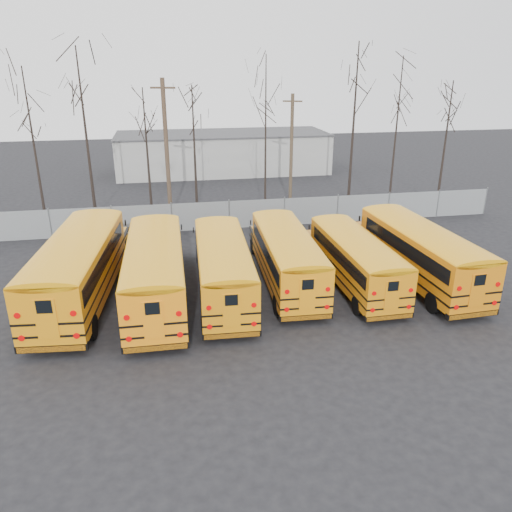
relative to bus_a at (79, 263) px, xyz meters
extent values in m
plane|color=black|center=(8.65, -1.87, -1.99)|extent=(120.00, 120.00, 0.00)
cube|color=gray|center=(8.65, 10.13, -0.99)|extent=(40.00, 0.04, 2.00)
cube|color=#AEAEA9|center=(10.65, 30.13, 0.01)|extent=(22.00, 8.00, 4.00)
cylinder|color=black|center=(-1.59, -3.71, -1.44)|extent=(0.41, 1.12, 1.09)
cylinder|color=black|center=(0.87, -3.94, -1.44)|extent=(0.41, 1.12, 1.09)
cylinder|color=black|center=(-0.73, 5.44, -1.44)|extent=(0.41, 1.12, 1.09)
cylinder|color=black|center=(1.73, 5.21, -1.44)|extent=(0.41, 1.12, 1.09)
cube|color=orange|center=(-0.03, -0.28, -0.15)|extent=(3.68, 10.39, 2.57)
cube|color=orange|center=(0.54, 5.71, -0.89)|extent=(2.63, 2.08, 1.09)
cube|color=black|center=(-0.05, -0.50, 0.42)|extent=(3.62, 9.31, 0.77)
cube|color=black|center=(0.06, 0.64, -0.95)|extent=(3.89, 12.27, 0.10)
cube|color=black|center=(0.06, 0.64, -0.40)|extent=(3.89, 12.27, 0.10)
cube|color=black|center=(-0.49, -5.24, -1.50)|extent=(2.81, 0.50, 0.31)
cube|color=black|center=(0.62, 6.58, -1.50)|extent=(2.64, 0.46, 0.28)
cube|color=orange|center=(-0.51, -5.36, -0.18)|extent=(0.82, 0.12, 1.70)
cylinder|color=#B20505|center=(-1.54, -5.28, -0.95)|extent=(0.24, 0.07, 0.24)
cylinder|color=#B20505|center=(0.53, -5.47, -0.95)|extent=(0.24, 0.07, 0.24)
cylinder|color=#B20505|center=(-1.54, -5.28, 0.04)|extent=(0.24, 0.07, 0.24)
cylinder|color=#B20505|center=(0.53, -5.47, 0.04)|extent=(0.24, 0.07, 0.24)
cylinder|color=black|center=(2.38, -4.53, -1.47)|extent=(0.30, 1.04, 1.04)
cylinder|color=black|center=(4.72, -4.56, -1.47)|extent=(0.30, 1.04, 1.04)
cylinder|color=black|center=(2.49, 4.20, -1.47)|extent=(0.30, 1.04, 1.04)
cylinder|color=black|center=(4.84, 4.17, -1.47)|extent=(0.30, 1.04, 1.04)
cube|color=orange|center=(3.59, -1.17, -0.25)|extent=(2.72, 9.69, 2.44)
cube|color=orange|center=(3.67, 4.55, -0.95)|extent=(2.36, 1.80, 1.04)
cube|color=black|center=(3.59, -1.38, 0.30)|extent=(2.75, 8.66, 0.73)
cube|color=black|center=(3.61, -0.28, -1.00)|extent=(2.78, 11.48, 0.09)
cube|color=black|center=(3.61, -0.28, -0.48)|extent=(2.78, 11.48, 0.09)
cube|color=black|center=(3.53, -5.89, -1.52)|extent=(2.66, 0.26, 0.29)
cube|color=black|center=(3.68, 5.38, -1.52)|extent=(2.50, 0.24, 0.27)
cube|color=orange|center=(3.53, -6.01, -0.27)|extent=(0.78, 0.05, 1.61)
cylinder|color=#B20505|center=(2.55, -6.01, -1.00)|extent=(0.23, 0.04, 0.23)
cylinder|color=#B20505|center=(4.52, -6.03, -1.00)|extent=(0.23, 0.04, 0.23)
cylinder|color=#B20505|center=(2.55, -6.01, -0.07)|extent=(0.23, 0.04, 0.23)
cylinder|color=#B20505|center=(4.52, -6.03, -0.07)|extent=(0.23, 0.04, 0.23)
cylinder|color=black|center=(5.62, -4.12, -1.50)|extent=(0.31, 0.98, 0.97)
cylinder|color=black|center=(7.80, -4.22, -1.50)|extent=(0.31, 0.98, 0.97)
cylinder|color=black|center=(5.99, 3.98, -1.50)|extent=(0.31, 0.98, 0.97)
cylinder|color=black|center=(8.17, 3.88, -1.50)|extent=(0.31, 0.98, 0.97)
cube|color=orange|center=(6.85, -1.04, -0.37)|extent=(2.82, 9.08, 2.27)
cube|color=orange|center=(7.09, 4.27, -1.02)|extent=(2.25, 1.74, 0.97)
cube|color=black|center=(6.84, -1.23, 0.14)|extent=(2.81, 8.12, 0.68)
cube|color=black|center=(6.89, -0.22, -1.07)|extent=(2.92, 10.74, 0.09)
cube|color=black|center=(6.89, -0.22, -0.59)|extent=(2.92, 10.74, 0.09)
cube|color=black|center=(6.65, -5.42, -1.55)|extent=(2.48, 0.32, 0.27)
cube|color=black|center=(7.13, 5.04, -1.55)|extent=(2.32, 0.30, 0.25)
cube|color=orange|center=(6.65, -5.53, -0.39)|extent=(0.73, 0.07, 1.50)
cylinder|color=#B20505|center=(5.73, -5.50, -1.07)|extent=(0.21, 0.05, 0.21)
cylinder|color=#B20505|center=(7.56, -5.58, -1.07)|extent=(0.21, 0.05, 0.21)
cylinder|color=#B20505|center=(5.73, -5.50, -0.20)|extent=(0.21, 0.05, 0.21)
cylinder|color=#B20505|center=(7.56, -5.58, -0.20)|extent=(0.21, 0.05, 0.21)
cylinder|color=black|center=(9.09, -3.20, -1.51)|extent=(0.31, 0.97, 0.96)
cylinder|color=black|center=(11.25, -3.29, -1.51)|extent=(0.31, 0.97, 0.96)
cylinder|color=black|center=(9.43, 4.82, -1.51)|extent=(0.31, 0.97, 0.96)
cylinder|color=black|center=(11.59, 4.73, -1.51)|extent=(0.31, 0.97, 0.96)
cube|color=orange|center=(10.30, -0.14, -0.39)|extent=(2.76, 8.98, 2.25)
cube|color=orange|center=(10.52, 5.11, -1.03)|extent=(2.22, 1.71, 0.96)
cube|color=black|center=(10.29, -0.33, 0.12)|extent=(2.76, 8.03, 0.67)
cube|color=black|center=(10.34, 0.67, -1.08)|extent=(2.86, 10.63, 0.09)
cube|color=black|center=(10.34, 0.67, -0.60)|extent=(2.86, 10.63, 0.09)
cube|color=black|center=(10.12, -4.49, -1.56)|extent=(2.45, 0.31, 0.27)
cube|color=black|center=(10.55, 5.88, -1.56)|extent=(2.30, 0.29, 0.25)
cube|color=orange|center=(10.12, -4.59, -0.41)|extent=(0.72, 0.07, 1.48)
cylinder|color=#B20505|center=(9.21, -4.56, -1.08)|extent=(0.21, 0.05, 0.21)
cylinder|color=#B20505|center=(11.02, -4.64, -1.08)|extent=(0.21, 0.05, 0.21)
cylinder|color=#B20505|center=(9.21, -4.56, -0.22)|extent=(0.21, 0.05, 0.21)
cylinder|color=#B20505|center=(11.02, -4.64, -0.22)|extent=(0.21, 0.05, 0.21)
cylinder|color=black|center=(12.75, -3.94, -1.54)|extent=(0.26, 0.91, 0.91)
cylinder|color=black|center=(14.80, -3.91, -1.54)|extent=(0.26, 0.91, 0.91)
cylinder|color=black|center=(12.67, 3.67, -1.54)|extent=(0.26, 0.91, 0.91)
cylinder|color=black|center=(14.71, 3.69, -1.54)|extent=(0.26, 0.91, 0.91)
cube|color=orange|center=(13.74, -0.98, -0.47)|extent=(2.36, 8.44, 2.13)
cube|color=orange|center=(13.69, 3.99, -1.08)|extent=(2.05, 1.56, 0.91)
cube|color=black|center=(13.74, -1.17, 0.00)|extent=(2.38, 7.54, 0.63)
cube|color=black|center=(13.73, -0.22, -1.13)|extent=(2.40, 10.00, 0.08)
cube|color=black|center=(13.73, -0.22, -0.68)|extent=(2.40, 10.00, 0.08)
cube|color=black|center=(13.79, -5.10, -1.58)|extent=(2.32, 0.22, 0.25)
cube|color=black|center=(13.68, 4.72, -1.58)|extent=(2.17, 0.21, 0.24)
cube|color=orange|center=(13.79, -5.20, -0.49)|extent=(0.68, 0.04, 1.40)
cylinder|color=#B20505|center=(12.93, -5.22, -1.13)|extent=(0.20, 0.04, 0.20)
cylinder|color=#B20505|center=(14.65, -5.20, -1.13)|extent=(0.20, 0.04, 0.20)
cylinder|color=#B20505|center=(12.93, -5.22, -0.31)|extent=(0.20, 0.04, 0.20)
cylinder|color=#B20505|center=(14.65, -5.20, -0.31)|extent=(0.20, 0.04, 0.20)
cylinder|color=black|center=(16.32, -4.39, -1.48)|extent=(0.33, 1.03, 1.01)
cylinder|color=black|center=(18.61, -4.29, -1.48)|extent=(0.33, 1.03, 1.01)
cylinder|color=black|center=(15.92, 4.11, -1.48)|extent=(0.33, 1.03, 1.01)
cylinder|color=black|center=(18.20, 4.22, -1.48)|extent=(0.33, 1.03, 1.01)
cube|color=orange|center=(17.31, -1.05, -0.29)|extent=(2.98, 9.53, 2.38)
cube|color=orange|center=(17.04, 4.52, -0.97)|extent=(2.36, 1.83, 1.01)
cube|color=black|center=(17.32, -1.25, 0.24)|extent=(2.97, 8.52, 0.71)
cube|color=black|center=(17.27, -0.19, -1.03)|extent=(3.09, 11.27, 0.09)
cube|color=black|center=(17.27, -0.19, -0.52)|extent=(3.09, 11.27, 0.09)
cube|color=black|center=(17.53, -5.66, -1.53)|extent=(2.60, 0.35, 0.28)
cube|color=black|center=(17.01, 5.32, -1.53)|extent=(2.44, 0.32, 0.26)
cube|color=orange|center=(17.53, -5.77, -0.32)|extent=(0.76, 0.08, 1.57)
cylinder|color=#B20505|center=(16.57, -5.82, -1.03)|extent=(0.22, 0.05, 0.22)
cylinder|color=#B20505|center=(18.50, -5.73, -1.03)|extent=(0.22, 0.05, 0.22)
cylinder|color=#B20505|center=(16.57, -5.82, -0.11)|extent=(0.22, 0.05, 0.22)
cylinder|color=#B20505|center=(18.50, -5.73, -0.11)|extent=(0.22, 0.05, 0.22)
cylinder|color=#473628|center=(4.61, 13.62, 3.05)|extent=(0.31, 0.31, 10.07)
cube|color=#473628|center=(4.61, 13.62, 7.41)|extent=(1.74, 0.69, 0.13)
cylinder|color=#4A3B2A|center=(14.68, 16.42, 2.40)|extent=(0.27, 0.27, 8.77)
cube|color=#4A3B2A|center=(14.68, 16.42, 6.20)|extent=(1.49, 0.69, 0.12)
cone|color=black|center=(-4.24, 12.90, 3.44)|extent=(0.26, 0.26, 10.85)
cone|color=black|center=(-1.10, 15.28, 4.09)|extent=(0.26, 0.26, 12.15)
cone|color=black|center=(3.18, 14.86, 2.71)|extent=(0.26, 0.26, 9.40)
cone|color=black|center=(6.77, 15.91, 2.77)|extent=(0.26, 0.26, 9.51)
cone|color=black|center=(11.74, 12.62, 3.81)|extent=(0.26, 0.26, 11.60)
cone|color=black|center=(19.74, 16.04, 4.32)|extent=(0.26, 0.26, 12.61)
cone|color=black|center=(22.19, 13.30, 3.77)|extent=(0.26, 0.26, 11.52)
cone|color=black|center=(26.36, 13.10, 2.90)|extent=(0.26, 0.26, 9.78)
camera|label=1|loc=(4.32, -23.49, 8.99)|focal=35.00mm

